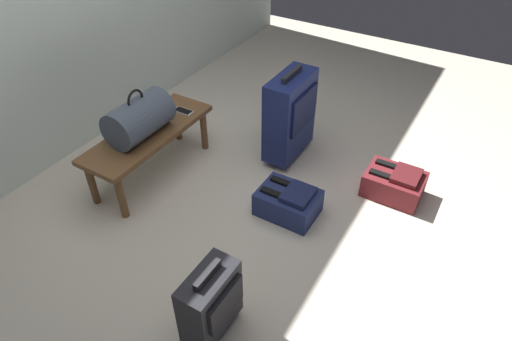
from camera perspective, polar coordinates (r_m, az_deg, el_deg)
ground_plane at (r=2.91m, az=-0.72°, el=-5.98°), size 6.60×6.60×0.00m
bench at (r=3.15m, az=-13.55°, el=4.13°), size 1.00×0.36×0.37m
duffel_bag_slate at (r=3.02m, az=-14.77°, el=6.50°), size 0.44×0.26×0.34m
cell_phone at (r=3.28m, az=-9.31°, el=7.54°), size 0.07×0.14×0.01m
suitcase_upright_navy at (r=3.22m, az=4.40°, el=7.12°), size 0.45×0.23×0.70m
suitcase_small_charcoal at (r=2.21m, az=-5.80°, el=-16.39°), size 0.32×0.19×0.46m
backpack_navy at (r=2.88m, az=4.18°, el=-4.03°), size 0.28×0.38×0.21m
backpack_maroon at (r=3.15m, az=17.31°, el=-1.59°), size 0.28×0.38×0.21m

